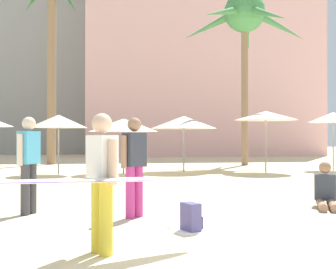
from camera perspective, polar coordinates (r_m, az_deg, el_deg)
ground at (r=5.04m, az=16.47°, el=-16.22°), size 120.00×120.00×0.00m
hotel_pink at (r=38.07m, az=3.59°, el=8.47°), size 18.17×11.46×14.57m
hotel_tower_gray at (r=43.02m, az=-12.39°, el=12.80°), size 19.41×8.83×22.48m
palm_tree_left at (r=23.08m, az=10.00°, el=14.54°), size 6.33×6.67×8.78m
cafe_umbrella_0 at (r=17.77m, az=12.67°, el=2.42°), size 2.51×2.51×2.45m
cafe_umbrella_2 at (r=17.72m, az=2.08°, el=1.60°), size 2.70×2.70×2.27m
cafe_umbrella_3 at (r=16.83m, az=-14.13°, el=1.69°), size 2.14×2.14×2.24m
cafe_umbrella_6 at (r=19.73m, az=20.78°, el=2.11°), size 2.03×2.03×2.47m
cafe_umbrella_8 at (r=16.65m, az=-5.84°, el=1.22°), size 2.65×2.65×2.11m
beach_towel at (r=7.08m, az=7.84°, el=-11.56°), size 2.11×1.29×0.01m
backpack at (r=6.50m, az=3.07°, el=-10.81°), size 0.32×0.35×0.42m
person_mid_left at (r=9.20m, az=19.96°, el=-7.07°), size 0.72×1.03×0.90m
person_near_right at (r=5.12m, az=-8.68°, el=-5.64°), size 2.83×1.62×1.66m
person_far_left at (r=7.53m, az=-4.43°, el=-3.69°), size 0.51×0.47×1.72m
person_mid_center at (r=8.23m, az=-17.76°, el=-3.27°), size 0.38×0.58×1.75m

